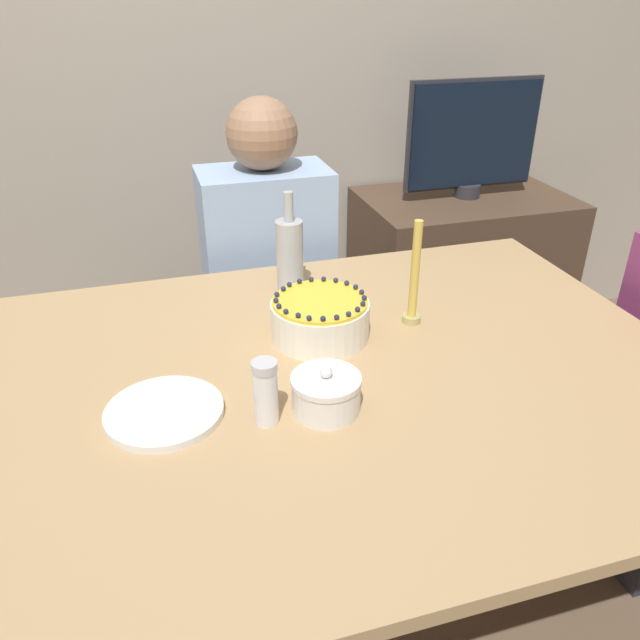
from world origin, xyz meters
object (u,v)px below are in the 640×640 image
(sugar_bowl, at_px, (325,393))
(sugar_shaker, at_px, (266,392))
(person_man_blue_shirt, at_px, (269,309))
(candle, at_px, (414,283))
(cake, at_px, (320,318))
(tv_monitor, at_px, (473,137))
(bottle, at_px, (290,255))

(sugar_bowl, bearing_deg, sugar_shaker, -178.70)
(person_man_blue_shirt, bearing_deg, candle, 109.83)
(cake, relative_size, sugar_shaker, 1.73)
(sugar_shaker, relative_size, tv_monitor, 0.24)
(sugar_shaker, height_order, person_man_blue_shirt, person_man_blue_shirt)
(sugar_bowl, relative_size, candle, 0.52)
(cake, height_order, sugar_shaker, sugar_shaker)
(sugar_bowl, relative_size, person_man_blue_shirt, 0.11)
(bottle, bearing_deg, sugar_shaker, -108.64)
(sugar_bowl, relative_size, tv_monitor, 0.25)
(person_man_blue_shirt, bearing_deg, tv_monitor, -160.32)
(sugar_bowl, distance_m, sugar_shaker, 0.12)
(tv_monitor, bearing_deg, candle, -124.86)
(cake, relative_size, tv_monitor, 0.42)
(sugar_bowl, bearing_deg, bottle, 83.16)
(cake, xyz_separation_m, candle, (0.23, 0.01, 0.06))
(sugar_shaker, distance_m, person_man_blue_shirt, 0.97)
(bottle, relative_size, tv_monitor, 0.50)
(cake, xyz_separation_m, sugar_shaker, (-0.19, -0.27, 0.02))
(sugar_bowl, bearing_deg, cake, 75.55)
(sugar_bowl, relative_size, bottle, 0.50)
(candle, bearing_deg, tv_monitor, 55.14)
(candle, bearing_deg, person_man_blue_shirt, 109.83)
(cake, height_order, sugar_bowl, cake)
(tv_monitor, bearing_deg, sugar_shaker, -131.32)
(cake, distance_m, person_man_blue_shirt, 0.69)
(bottle, distance_m, tv_monitor, 1.13)
(candle, height_order, person_man_blue_shirt, person_man_blue_shirt)
(tv_monitor, bearing_deg, bottle, -142.33)
(person_man_blue_shirt, relative_size, tv_monitor, 2.26)
(cake, distance_m, tv_monitor, 1.30)
(sugar_shaker, bearing_deg, cake, 56.03)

